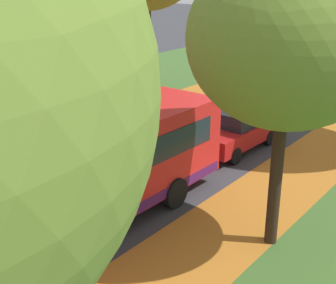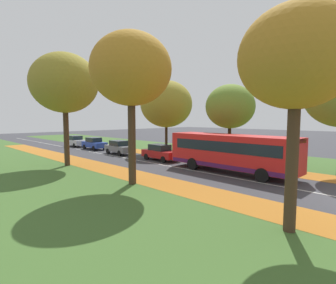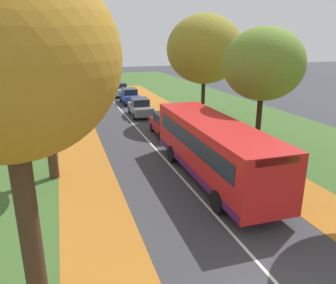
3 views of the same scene
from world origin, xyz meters
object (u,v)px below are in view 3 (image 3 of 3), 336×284
tree_left_near (38,27)px  tree_right_near (263,64)px  tree_left_nearest (5,62)px  car_grey_following (140,107)px  car_blue_third_in_line (130,96)px  car_red_lead (166,124)px  tree_left_mid (43,31)px  tree_right_mid (205,49)px  car_silver_fourth_in_line (120,89)px  bus (213,147)px

tree_left_near → tree_right_near: size_ratio=1.28×
tree_left_nearest → car_grey_following: (7.62, 22.41, -5.59)m
car_blue_third_in_line → car_red_lead: bearing=-90.0°
tree_left_mid → car_blue_third_in_line: size_ratio=2.37×
tree_right_mid → car_grey_following: 7.73m
car_grey_following → tree_left_nearest: bearing=-108.8°
tree_left_nearest → tree_right_mid: (12.54, 19.43, -0.42)m
car_red_lead → car_silver_fourth_in_line: (-0.16, 18.54, 0.00)m
car_grey_following → bus: bearing=-89.5°
tree_left_near → bus: size_ratio=0.93×
tree_right_near → car_red_lead: 8.22m
tree_left_nearest → bus: tree_left_nearest is taller
tree_left_mid → tree_right_mid: bearing=-0.1°
tree_left_mid → car_grey_following: size_ratio=2.33×
tree_right_mid → bus: (-4.78, -12.06, -4.28)m
tree_left_nearest → tree_left_near: tree_left_near is taller
tree_right_mid → car_blue_third_in_line: tree_right_mid is taller
car_grey_following → car_blue_third_in_line: (0.35, 6.49, 0.00)m
tree_left_mid → car_red_lead: (7.98, -3.80, -6.52)m
tree_left_mid → car_grey_following: (7.63, 2.96, -6.52)m
tree_left_near → car_red_lead: tree_left_near is taller
tree_left_nearest → car_blue_third_in_line: 30.49m
bus → tree_left_mid: bearing=122.8°
tree_left_mid → car_silver_fourth_in_line: size_ratio=2.36×
tree_left_nearest → bus: size_ratio=0.80×
tree_left_near → car_red_lead: bearing=35.9°
tree_left_nearest → car_blue_third_in_line: (7.97, 28.90, -5.59)m
tree_left_mid → car_red_lead: size_ratio=2.35×
tree_left_near → car_grey_following: (7.47, 12.43, -6.49)m
tree_left_near → bus: 9.80m
tree_left_near → tree_right_mid: tree_left_near is taller
tree_left_near → car_red_lead: size_ratio=2.27×
tree_left_near → tree_right_near: bearing=1.4°
tree_left_near → car_silver_fourth_in_line: size_ratio=2.28×
tree_right_mid → car_red_lead: tree_right_mid is taller
tree_left_nearest → car_blue_third_in_line: tree_left_nearest is taller
tree_left_near → tree_left_nearest: bearing=-90.9°
tree_right_mid → car_silver_fourth_in_line: size_ratio=2.08×
tree_right_near → bus: 6.47m
tree_left_mid → bus: 15.42m
car_blue_third_in_line → tree_right_near: bearing=-77.2°
bus → car_grey_following: (-0.14, 15.04, -0.89)m
bus → car_red_lead: (0.22, 8.27, -0.89)m
tree_left_near → tree_right_near: 12.22m
tree_left_nearest → tree_left_near: size_ratio=0.86×
tree_right_near → car_silver_fourth_in_line: 24.73m
tree_left_mid → tree_right_near: (12.21, -9.16, -1.95)m
car_grey_following → tree_right_mid: bearing=-31.2°
tree_left_near → bus: tree_left_near is taller
tree_left_nearest → tree_right_near: tree_left_nearest is taller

